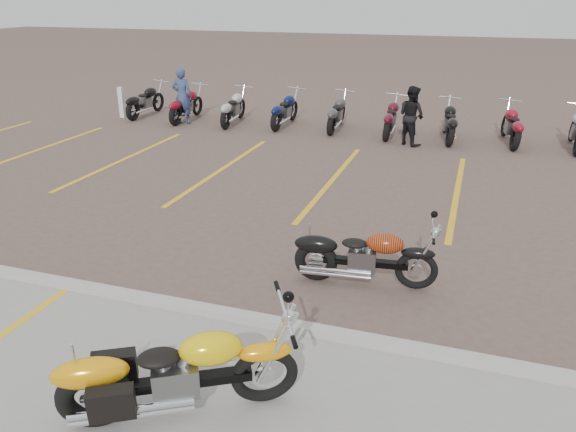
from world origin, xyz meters
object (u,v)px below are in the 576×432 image
at_px(yellow_cruiser, 174,374).
at_px(person_b, 411,116).
at_px(flame_cruiser, 362,258).
at_px(bollard, 121,102).
at_px(person_a, 182,96).

bearing_deg(yellow_cruiser, person_b, 55.69).
distance_m(flame_cruiser, bollard, 13.34).
xyz_separation_m(flame_cruiser, person_b, (-0.38, 8.29, 0.39)).
distance_m(person_a, bollard, 2.43).
xyz_separation_m(person_a, bollard, (-2.39, 0.16, -0.37)).
bearing_deg(person_b, bollard, 33.85).
xyz_separation_m(yellow_cruiser, flame_cruiser, (1.18, 3.23, -0.06)).
height_order(person_a, person_b, person_a).
relative_size(flame_cruiser, person_b, 1.27).
bearing_deg(yellow_cruiser, person_a, 87.92).
bearing_deg(flame_cruiser, person_b, 85.95).
bearing_deg(flame_cruiser, bollard, 131.78).
bearing_deg(bollard, person_a, -3.84).
xyz_separation_m(person_a, person_b, (7.21, -0.40, -0.07)).
distance_m(person_b, bollard, 9.62).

